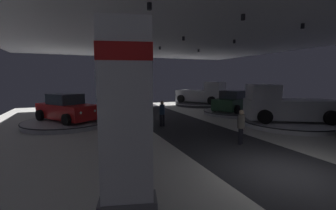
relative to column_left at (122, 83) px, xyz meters
The scene contains 13 objects.
ground 9.59m from the column_left, 66.40° to the right, with size 24.00×44.00×0.06m.
column_left is the anchor object (origin of this frame).
brand_sign_pylon 8.70m from the column_left, 99.72° to the right, with size 1.38×0.93×4.21m.
display_platform_deep_right 13.95m from the column_left, 40.84° to the left, with size 5.68×5.68×0.31m.
pickup_truck_deep_right 13.75m from the column_left, 39.51° to the left, with size 4.70×5.58×2.30m.
display_platform_far_left 4.74m from the column_left, 140.54° to the left, with size 5.34×5.34×0.31m.
display_car_far_left 4.34m from the column_left, 140.42° to the left, with size 3.89×4.47×1.71m.
display_platform_mid_right 10.76m from the column_left, 15.91° to the right, with size 5.74×5.74×0.31m.
pickup_truck_mid_right 10.25m from the column_left, 15.55° to the right, with size 5.67×4.42×2.30m.
display_platform_far_right 10.38m from the column_left, 13.75° to the left, with size 4.92×4.92×0.28m.
display_car_far_right 10.16m from the column_left, 13.71° to the left, with size 4.56×3.59×1.71m.
visitor_walking_near 3.08m from the column_left, ahead, with size 0.32×0.32×1.59m.
visitor_walking_far 7.01m from the column_left, 49.29° to the right, with size 0.32×0.32×1.59m.
Camera 1 is at (-6.08, -4.93, 2.98)m, focal length 24.47 mm.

